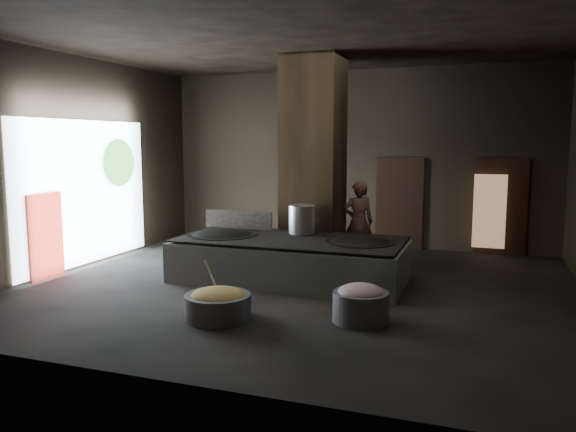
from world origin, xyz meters
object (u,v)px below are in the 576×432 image
at_px(stock_pot, 302,219).
at_px(wok_right, 359,246).
at_px(hearth_platform, 291,261).
at_px(wok_left, 222,238).
at_px(meat_basin, 361,307).
at_px(veg_basin, 218,306).
at_px(cook, 358,222).

bearing_deg(stock_pot, wok_right, -21.04).
xyz_separation_m(hearth_platform, wok_left, (-1.45, -0.05, 0.37)).
bearing_deg(hearth_platform, meat_basin, -48.39).
bearing_deg(veg_basin, cook, 76.08).
distance_m(wok_left, wok_right, 2.80).
xyz_separation_m(wok_right, veg_basin, (-1.61, -2.69, -0.56)).
bearing_deg(stock_pot, wok_left, -158.20).
bearing_deg(stock_pot, hearth_platform, -95.19).
bearing_deg(meat_basin, cook, 102.98).
height_order(hearth_platform, veg_basin, hearth_platform).
bearing_deg(veg_basin, stock_pot, 84.36).
distance_m(wok_right, cook, 2.04).
bearing_deg(wok_left, wok_right, 2.05).
relative_size(cook, meat_basin, 2.17).
height_order(hearth_platform, wok_right, wok_right).
distance_m(cook, veg_basin, 4.86).
distance_m(wok_left, stock_pot, 1.66).
bearing_deg(hearth_platform, cook, 66.26).
distance_m(wok_right, stock_pot, 1.44).
relative_size(wok_right, stock_pot, 2.25).
distance_m(wok_left, veg_basin, 2.90).
bearing_deg(meat_basin, wok_left, 148.49).
bearing_deg(veg_basin, wok_left, 114.63).
bearing_deg(wok_right, meat_basin, -77.04).
height_order(cook, veg_basin, cook).
bearing_deg(hearth_platform, wok_left, -178.07).
relative_size(wok_left, veg_basin, 1.37).
height_order(hearth_platform, stock_pot, stock_pot).
xyz_separation_m(stock_pot, meat_basin, (1.79, -2.61, -0.90)).
distance_m(hearth_platform, veg_basin, 2.66).
height_order(wok_right, stock_pot, stock_pot).
xyz_separation_m(hearth_platform, veg_basin, (-0.26, -2.64, -0.20)).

